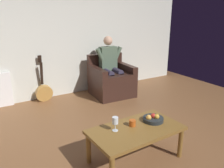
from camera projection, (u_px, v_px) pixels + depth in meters
The scene contains 9 objects.
ground_plane at pixel (142, 157), 2.99m from camera, with size 6.94×6.94×0.00m, color brown.
wall_back at pixel (62, 33), 4.86m from camera, with size 6.18×0.06×2.69m, color silver.
armchair at pixel (111, 81), 5.11m from camera, with size 0.87×0.86×0.88m.
person_seated at pixel (110, 64), 5.02m from camera, with size 0.64×0.56×1.28m.
coffee_table at pixel (136, 133), 2.83m from camera, with size 1.16×0.66×0.43m.
guitar at pixel (44, 91), 4.77m from camera, with size 0.34×0.21×0.95m.
wine_glass_near at pixel (115, 121), 2.73m from camera, with size 0.07×0.07×0.18m.
fruit_bowl at pixel (153, 119), 2.99m from camera, with size 0.26×0.26×0.11m.
candle_jar at pixel (132, 123), 2.87m from camera, with size 0.08×0.08×0.08m, color #B84F18.
Camera 1 is at (1.66, 1.99, 1.81)m, focal length 37.14 mm.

